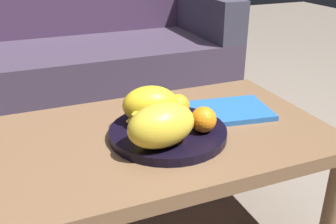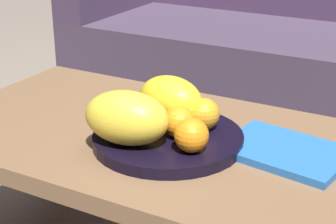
{
  "view_description": "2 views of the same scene",
  "coord_description": "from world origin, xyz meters",
  "px_view_note": "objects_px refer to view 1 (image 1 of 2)",
  "views": [
    {
      "loc": [
        -0.31,
        -0.91,
        0.9
      ],
      "look_at": [
        0.05,
        -0.03,
        0.47
      ],
      "focal_mm": 41.33,
      "sensor_mm": 36.0,
      "label": 1
    },
    {
      "loc": [
        0.58,
        -0.98,
        0.91
      ],
      "look_at": [
        0.05,
        -0.03,
        0.47
      ],
      "focal_mm": 59.57,
      "sensor_mm": 36.0,
      "label": 2
    }
  ],
  "objects_px": {
    "orange_left": "(203,120)",
    "magazine": "(229,111)",
    "melon_large_front": "(163,125)",
    "banana_bunch": "(155,115)",
    "coffee_table": "(147,149)",
    "orange_right": "(178,106)",
    "orange_front": "(178,116)",
    "fruit_bowl": "(168,133)",
    "couch": "(67,61)",
    "melon_smaller_beside": "(150,104)"
  },
  "relations": [
    {
      "from": "coffee_table",
      "to": "orange_front",
      "type": "height_order",
      "value": "orange_front"
    },
    {
      "from": "fruit_bowl",
      "to": "coffee_table",
      "type": "bearing_deg",
      "value": 146.02
    },
    {
      "from": "coffee_table",
      "to": "melon_large_front",
      "type": "xyz_separation_m",
      "value": [
        0.0,
        -0.12,
        0.13
      ]
    },
    {
      "from": "banana_bunch",
      "to": "orange_front",
      "type": "bearing_deg",
      "value": -42.4
    },
    {
      "from": "orange_left",
      "to": "orange_front",
      "type": "bearing_deg",
      "value": 136.69
    },
    {
      "from": "magazine",
      "to": "couch",
      "type": "bearing_deg",
      "value": 116.13
    },
    {
      "from": "coffee_table",
      "to": "banana_bunch",
      "type": "bearing_deg",
      "value": 18.33
    },
    {
      "from": "coffee_table",
      "to": "orange_left",
      "type": "distance_m",
      "value": 0.19
    },
    {
      "from": "melon_large_front",
      "to": "orange_front",
      "type": "height_order",
      "value": "melon_large_front"
    },
    {
      "from": "banana_bunch",
      "to": "orange_right",
      "type": "bearing_deg",
      "value": 11.24
    },
    {
      "from": "orange_front",
      "to": "orange_left",
      "type": "distance_m",
      "value": 0.07
    },
    {
      "from": "melon_large_front",
      "to": "orange_front",
      "type": "xyz_separation_m",
      "value": [
        0.08,
        0.08,
        -0.02
      ]
    },
    {
      "from": "coffee_table",
      "to": "banana_bunch",
      "type": "height_order",
      "value": "banana_bunch"
    },
    {
      "from": "orange_left",
      "to": "magazine",
      "type": "xyz_separation_m",
      "value": [
        0.16,
        0.13,
        -0.05
      ]
    },
    {
      "from": "melon_large_front",
      "to": "orange_front",
      "type": "relative_size",
      "value": 2.62
    },
    {
      "from": "orange_front",
      "to": "banana_bunch",
      "type": "relative_size",
      "value": 0.42
    },
    {
      "from": "couch",
      "to": "magazine",
      "type": "xyz_separation_m",
      "value": [
        0.34,
        -1.09,
        0.1
      ]
    },
    {
      "from": "coffee_table",
      "to": "orange_front",
      "type": "xyz_separation_m",
      "value": [
        0.08,
        -0.04,
        0.1
      ]
    },
    {
      "from": "orange_left",
      "to": "banana_bunch",
      "type": "relative_size",
      "value": 0.43
    },
    {
      "from": "couch",
      "to": "orange_right",
      "type": "xyz_separation_m",
      "value": [
        0.16,
        -1.1,
        0.15
      ]
    },
    {
      "from": "couch",
      "to": "orange_front",
      "type": "bearing_deg",
      "value": -83.6
    },
    {
      "from": "fruit_bowl",
      "to": "banana_bunch",
      "type": "distance_m",
      "value": 0.06
    },
    {
      "from": "coffee_table",
      "to": "orange_right",
      "type": "bearing_deg",
      "value": 13.25
    },
    {
      "from": "fruit_bowl",
      "to": "melon_large_front",
      "type": "relative_size",
      "value": 1.8
    },
    {
      "from": "couch",
      "to": "melon_smaller_beside",
      "type": "relative_size",
      "value": 10.89
    },
    {
      "from": "melon_large_front",
      "to": "orange_right",
      "type": "distance_m",
      "value": 0.17
    },
    {
      "from": "banana_bunch",
      "to": "melon_large_front",
      "type": "bearing_deg",
      "value": -101.45
    },
    {
      "from": "melon_large_front",
      "to": "magazine",
      "type": "height_order",
      "value": "melon_large_front"
    },
    {
      "from": "fruit_bowl",
      "to": "couch",
      "type": "bearing_deg",
      "value": 94.97
    },
    {
      "from": "coffee_table",
      "to": "orange_right",
      "type": "distance_m",
      "value": 0.15
    },
    {
      "from": "couch",
      "to": "orange_front",
      "type": "height_order",
      "value": "couch"
    },
    {
      "from": "couch",
      "to": "melon_large_front",
      "type": "bearing_deg",
      "value": -87.51
    },
    {
      "from": "melon_large_front",
      "to": "orange_right",
      "type": "height_order",
      "value": "melon_large_front"
    },
    {
      "from": "orange_left",
      "to": "banana_bunch",
      "type": "bearing_deg",
      "value": 137.14
    },
    {
      "from": "orange_left",
      "to": "melon_large_front",
      "type": "bearing_deg",
      "value": -167.24
    },
    {
      "from": "couch",
      "to": "melon_large_front",
      "type": "height_order",
      "value": "couch"
    },
    {
      "from": "melon_large_front",
      "to": "banana_bunch",
      "type": "height_order",
      "value": "melon_large_front"
    },
    {
      "from": "fruit_bowl",
      "to": "banana_bunch",
      "type": "xyz_separation_m",
      "value": [
        -0.02,
        0.04,
        0.04
      ]
    },
    {
      "from": "fruit_bowl",
      "to": "magazine",
      "type": "distance_m",
      "value": 0.25
    },
    {
      "from": "melon_smaller_beside",
      "to": "orange_right",
      "type": "bearing_deg",
      "value": -2.75
    },
    {
      "from": "couch",
      "to": "orange_right",
      "type": "bearing_deg",
      "value": -81.94
    },
    {
      "from": "melon_large_front",
      "to": "melon_smaller_beside",
      "type": "bearing_deg",
      "value": 82.71
    },
    {
      "from": "fruit_bowl",
      "to": "orange_right",
      "type": "xyz_separation_m",
      "value": [
        0.06,
        0.06,
        0.05
      ]
    },
    {
      "from": "fruit_bowl",
      "to": "orange_front",
      "type": "bearing_deg",
      "value": -5.15
    },
    {
      "from": "couch",
      "to": "fruit_bowl",
      "type": "relative_size",
      "value": 5.24
    },
    {
      "from": "fruit_bowl",
      "to": "melon_large_front",
      "type": "height_order",
      "value": "melon_large_front"
    },
    {
      "from": "melon_smaller_beside",
      "to": "couch",
      "type": "bearing_deg",
      "value": 93.78
    },
    {
      "from": "orange_right",
      "to": "magazine",
      "type": "bearing_deg",
      "value": 4.47
    },
    {
      "from": "orange_left",
      "to": "melon_smaller_beside",
      "type": "bearing_deg",
      "value": 133.73
    },
    {
      "from": "melon_smaller_beside",
      "to": "banana_bunch",
      "type": "relative_size",
      "value": 0.95
    }
  ]
}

